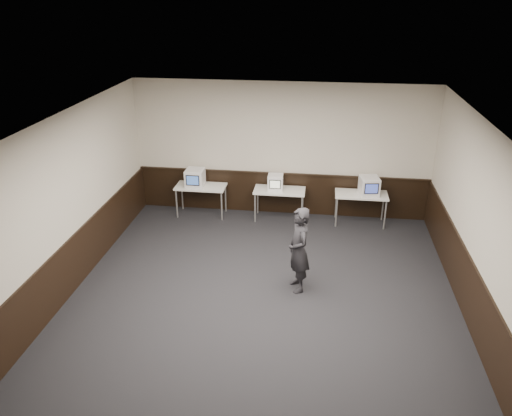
{
  "coord_description": "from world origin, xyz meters",
  "views": [
    {
      "loc": [
        0.87,
        -7.26,
        5.16
      ],
      "look_at": [
        -0.3,
        1.6,
        1.15
      ],
      "focal_mm": 35.0,
      "sensor_mm": 36.0,
      "label": 1
    }
  ],
  "objects": [
    {
      "name": "emac_right",
      "position": [
        2.05,
        3.58,
        0.96
      ],
      "size": [
        0.49,
        0.51,
        0.42
      ],
      "rotation": [
        0.0,
        0.0,
        0.16
      ],
      "color": "white",
      "rests_on": "desk_right"
    },
    {
      "name": "floor",
      "position": [
        0.0,
        0.0,
        0.0
      ],
      "size": [
        8.0,
        8.0,
        0.0
      ],
      "primitive_type": "plane",
      "color": "black",
      "rests_on": "ground"
    },
    {
      "name": "left_wall",
      "position": [
        -3.5,
        0.0,
        1.6
      ],
      "size": [
        0.0,
        8.0,
        8.0
      ],
      "primitive_type": "plane",
      "rotation": [
        1.57,
        0.0,
        1.57
      ],
      "color": "beige",
      "rests_on": "ground"
    },
    {
      "name": "wainscot_left",
      "position": [
        -3.48,
        0.0,
        0.5
      ],
      "size": [
        0.04,
        7.98,
        1.0
      ],
      "primitive_type": "cube",
      "color": "black",
      "rests_on": "left_wall"
    },
    {
      "name": "back_wall",
      "position": [
        0.0,
        4.0,
        1.6
      ],
      "size": [
        7.0,
        0.0,
        7.0
      ],
      "primitive_type": "plane",
      "rotation": [
        1.57,
        0.0,
        0.0
      ],
      "color": "beige",
      "rests_on": "ground"
    },
    {
      "name": "wainscot_right",
      "position": [
        3.48,
        0.0,
        0.5
      ],
      "size": [
        0.04,
        7.98,
        1.0
      ],
      "primitive_type": "cube",
      "color": "black",
      "rests_on": "right_wall"
    },
    {
      "name": "desk_center",
      "position": [
        0.0,
        3.6,
        0.68
      ],
      "size": [
        1.2,
        0.6,
        0.75
      ],
      "color": "silver",
      "rests_on": "ground"
    },
    {
      "name": "front_wall",
      "position": [
        0.0,
        -4.0,
        1.6
      ],
      "size": [
        7.0,
        0.0,
        7.0
      ],
      "primitive_type": "plane",
      "rotation": [
        -1.57,
        0.0,
        0.0
      ],
      "color": "beige",
      "rests_on": "ground"
    },
    {
      "name": "wainscot_rail",
      "position": [
        0.0,
        3.96,
        1.02
      ],
      "size": [
        6.98,
        0.06,
        0.04
      ],
      "primitive_type": "cube",
      "color": "black",
      "rests_on": "wainscot_back"
    },
    {
      "name": "desk_left",
      "position": [
        -1.9,
        3.6,
        0.68
      ],
      "size": [
        1.2,
        0.6,
        0.75
      ],
      "color": "silver",
      "rests_on": "ground"
    },
    {
      "name": "emac_center",
      "position": [
        -0.1,
        3.62,
        0.93
      ],
      "size": [
        0.37,
        0.4,
        0.36
      ],
      "rotation": [
        0.0,
        0.0,
        0.04
      ],
      "color": "white",
      "rests_on": "desk_center"
    },
    {
      "name": "ceiling",
      "position": [
        0.0,
        0.0,
        3.2
      ],
      "size": [
        8.0,
        8.0,
        0.0
      ],
      "primitive_type": "plane",
      "rotation": [
        3.14,
        0.0,
        0.0
      ],
      "color": "white",
      "rests_on": "back_wall"
    },
    {
      "name": "emac_left",
      "position": [
        -2.02,
        3.56,
        0.96
      ],
      "size": [
        0.43,
        0.46,
        0.43
      ],
      "rotation": [
        0.0,
        0.0,
        -0.0
      ],
      "color": "white",
      "rests_on": "desk_left"
    },
    {
      "name": "wainscot_back",
      "position": [
        0.0,
        3.98,
        0.5
      ],
      "size": [
        6.98,
        0.04,
        1.0
      ],
      "primitive_type": "cube",
      "color": "black",
      "rests_on": "back_wall"
    },
    {
      "name": "person",
      "position": [
        0.61,
        0.63,
        0.81
      ],
      "size": [
        0.57,
        0.69,
        1.62
      ],
      "primitive_type": "imported",
      "rotation": [
        0.0,
        0.0,
        -1.21
      ],
      "color": "black",
      "rests_on": "ground"
    },
    {
      "name": "desk_right",
      "position": [
        1.9,
        3.6,
        0.68
      ],
      "size": [
        1.2,
        0.6,
        0.75
      ],
      "color": "silver",
      "rests_on": "ground"
    },
    {
      "name": "right_wall",
      "position": [
        3.5,
        0.0,
        1.6
      ],
      "size": [
        0.0,
        8.0,
        8.0
      ],
      "primitive_type": "plane",
      "rotation": [
        1.57,
        0.0,
        -1.57
      ],
      "color": "beige",
      "rests_on": "ground"
    }
  ]
}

